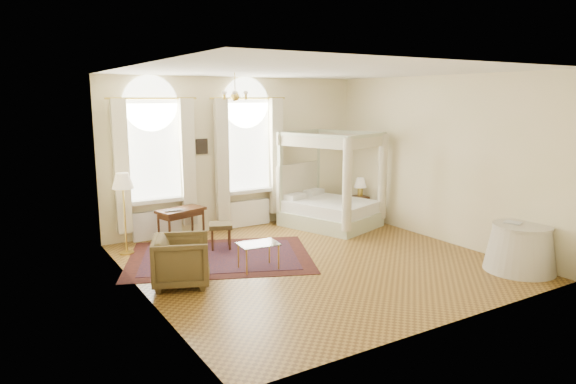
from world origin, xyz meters
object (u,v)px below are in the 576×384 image
(coffee_table, at_px, (258,246))
(canopy_bed, at_px, (331,205))
(armchair, at_px, (182,261))
(floor_lamp, at_px, (123,185))
(side_table, at_px, (521,248))
(nightstand, at_px, (358,208))
(stool, at_px, (221,228))
(writing_desk, at_px, (181,214))

(coffee_table, bearing_deg, canopy_bed, 32.35)
(canopy_bed, height_order, armchair, canopy_bed)
(floor_lamp, relative_size, side_table, 1.31)
(canopy_bed, height_order, floor_lamp, canopy_bed)
(nightstand, height_order, armchair, armchair)
(armchair, bearing_deg, stool, -19.60)
(armchair, xyz_separation_m, floor_lamp, (-0.32, 2.10, 0.91))
(nightstand, xyz_separation_m, side_table, (0.00, -4.26, 0.10))
(writing_desk, xyz_separation_m, floor_lamp, (-1.13, -0.16, 0.70))
(stool, distance_m, armchair, 1.98)
(nightstand, xyz_separation_m, floor_lamp, (-5.40, 0.14, 1.01))
(armchair, relative_size, floor_lamp, 0.56)
(floor_lamp, bearing_deg, canopy_bed, -3.63)
(stool, height_order, armchair, armchair)
(nightstand, relative_size, coffee_table, 0.81)
(armchair, bearing_deg, nightstand, -46.90)
(stool, xyz_separation_m, armchair, (-1.31, -1.48, -0.03))
(writing_desk, relative_size, stool, 1.81)
(canopy_bed, distance_m, coffee_table, 3.33)
(floor_lamp, bearing_deg, armchair, -81.38)
(side_table, bearing_deg, stool, 134.87)
(canopy_bed, xyz_separation_m, side_table, (0.91, -4.12, -0.09))
(canopy_bed, bearing_deg, armchair, -156.45)
(writing_desk, relative_size, armchair, 1.20)
(stool, xyz_separation_m, side_table, (3.77, -3.78, -0.03))
(coffee_table, relative_size, floor_lamp, 0.46)
(nightstand, distance_m, stool, 3.80)
(writing_desk, bearing_deg, floor_lamp, -171.97)
(nightstand, bearing_deg, side_table, -90.00)
(floor_lamp, bearing_deg, coffee_table, -50.91)
(canopy_bed, bearing_deg, side_table, -77.56)
(armchair, height_order, side_table, side_table)
(floor_lamp, bearing_deg, writing_desk, 8.03)
(writing_desk, bearing_deg, side_table, -46.93)
(stool, relative_size, floor_lamp, 0.37)
(writing_desk, height_order, armchair, armchair)
(canopy_bed, relative_size, nightstand, 4.13)
(writing_desk, relative_size, floor_lamp, 0.67)
(stool, bearing_deg, canopy_bed, 6.73)
(canopy_bed, distance_m, floor_lamp, 4.57)
(coffee_table, xyz_separation_m, side_table, (3.72, -2.34, -0.02))
(coffee_table, bearing_deg, writing_desk, 103.80)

